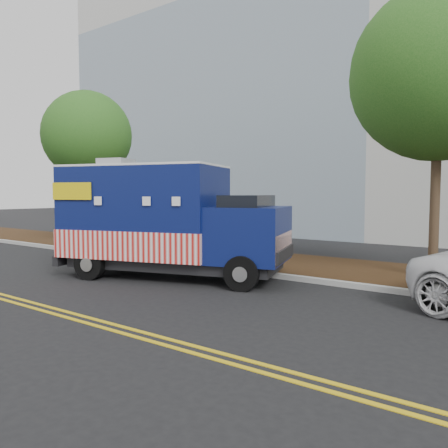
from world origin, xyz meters
The scene contains 10 objects.
ground centered at (0.00, 0.00, 0.00)m, with size 120.00×120.00×0.00m, color black.
curb centered at (0.00, 1.40, 0.07)m, with size 120.00×0.18×0.15m, color #9E9E99.
mulch_strip centered at (0.00, 3.50, 0.07)m, with size 120.00×4.00×0.15m, color black.
centerline_near centered at (0.00, -4.45, 0.01)m, with size 120.00×0.10×0.01m, color gold.
centerline_far centered at (0.00, -4.70, 0.01)m, with size 120.00×0.10×0.01m, color gold.
office_building centered at (2.00, 22.00, 15.20)m, with size 46.00×20.00×30.40m.
tree_a centered at (-7.67, 2.74, 5.11)m, with size 4.00×4.00×7.12m.
tree_c centered at (6.77, 3.40, 5.73)m, with size 4.73×4.73×8.11m.
sign_post centered at (-5.12, 1.66, 1.20)m, with size 0.06×0.06×2.40m, color #473828.
food_truck centered at (0.06, -0.38, 1.61)m, with size 7.14×4.31×3.55m.
Camera 1 is at (9.18, -9.78, 2.49)m, focal length 35.00 mm.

